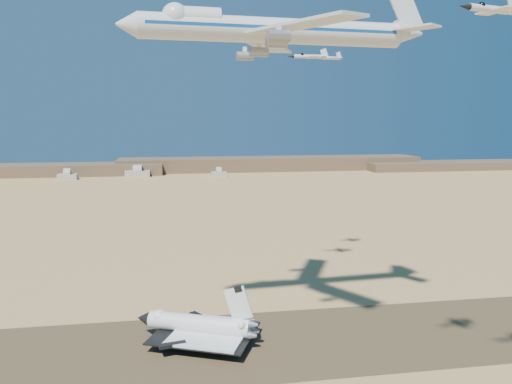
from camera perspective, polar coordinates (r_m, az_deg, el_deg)
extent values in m
plane|color=tan|center=(163.12, -3.06, -17.13)|extent=(1200.00, 1200.00, 0.00)
cube|color=brown|center=(163.11, -3.06, -17.12)|extent=(600.00, 50.00, 0.06)
cube|color=brown|center=(699.92, -26.38, 2.22)|extent=(380.00, 60.00, 14.00)
cube|color=brown|center=(702.53, 1.75, 3.25)|extent=(420.00, 60.00, 18.00)
cube|color=brown|center=(779.88, 22.85, 2.85)|extent=(300.00, 60.00, 11.00)
cube|color=beige|center=(632.43, -20.71, 1.65)|extent=(22.00, 14.00, 6.50)
cube|color=beige|center=(636.53, -13.37, 2.04)|extent=(30.00, 15.00, 7.50)
cube|color=beige|center=(627.66, -4.28, 2.07)|extent=(19.00, 12.50, 5.50)
cylinder|color=silver|center=(163.68, -6.60, -14.75)|extent=(32.10, 18.07, 5.69)
cone|color=black|center=(170.61, -12.61, -13.91)|extent=(6.33, 6.77, 5.40)
sphere|color=silver|center=(168.15, -10.96, -13.90)|extent=(5.28, 5.28, 5.28)
cube|color=silver|center=(163.33, -5.20, -15.67)|extent=(30.16, 31.22, 0.91)
cube|color=black|center=(164.14, -5.90, -15.73)|extent=(37.62, 34.43, 0.51)
cube|color=silver|center=(156.87, -2.02, -12.62)|extent=(8.93, 4.37, 11.70)
cylinder|color=gray|center=(170.20, -10.91, -15.55)|extent=(0.37, 0.37, 3.25)
cylinder|color=black|center=(170.63, -10.90, -15.88)|extent=(1.21, 0.86, 1.12)
cylinder|color=gray|center=(159.25, -5.09, -17.16)|extent=(0.37, 0.37, 3.25)
cylinder|color=black|center=(159.71, -5.09, -17.51)|extent=(1.21, 0.86, 1.12)
cylinder|color=gray|center=(168.00, -3.93, -15.74)|extent=(0.37, 0.37, 3.25)
cylinder|color=black|center=(168.44, -3.92, -16.08)|extent=(1.21, 0.86, 1.12)
cylinder|color=silver|center=(148.68, 2.16, 17.94)|extent=(76.29, 12.12, 7.15)
cone|color=silver|center=(143.59, -14.58, 18.04)|extent=(6.04, 7.50, 7.15)
sphere|color=silver|center=(144.44, -9.22, 19.17)|extent=(7.37, 7.37, 7.37)
cube|color=silver|center=(132.23, 5.31, 18.54)|extent=(26.20, 33.80, 0.78)
cube|color=silver|center=(166.11, 1.23, 16.45)|extent=(22.93, 34.70, 0.78)
cube|color=silver|center=(157.77, 17.85, 17.41)|extent=(11.94, 13.63, 0.56)
cube|color=silver|center=(170.29, 15.23, 16.80)|extent=(10.95, 13.74, 0.56)
cube|color=silver|center=(165.30, 16.60, 19.58)|extent=(12.76, 1.62, 15.97)
cylinder|color=gray|center=(137.78, 2.37, 16.74)|extent=(5.77, 3.27, 2.91)
cylinder|color=gray|center=(127.61, 2.63, 17.42)|extent=(5.77, 3.27, 2.91)
cylinder|color=gray|center=(157.07, 0.33, 15.69)|extent=(5.77, 3.27, 2.91)
cylinder|color=gray|center=(166.31, -1.29, 15.27)|extent=(5.77, 3.27, 2.91)
imported|color=#F74A0E|center=(160.13, -3.88, -17.31)|extent=(0.54, 0.67, 1.58)
imported|color=#F74A0E|center=(160.32, -3.80, -17.22)|extent=(1.02, 1.02, 1.88)
imported|color=#F74A0E|center=(157.92, -3.32, -17.69)|extent=(0.95, 1.00, 1.56)
cylinder|color=silver|center=(114.24, 25.45, 18.33)|extent=(11.81, 3.78, 1.37)
cone|color=black|center=(109.36, 22.76, 18.98)|extent=(2.76, 1.78, 1.28)
sphere|color=black|center=(112.27, 24.37, 18.84)|extent=(1.37, 1.37, 1.37)
cube|color=silver|center=(114.89, 25.79, 18.15)|extent=(4.98, 8.40, 0.25)
cube|color=silver|center=(117.75, 27.17, 17.90)|extent=(3.13, 5.25, 0.20)
cylinder|color=silver|center=(201.03, 6.21, 15.14)|extent=(12.74, 2.25, 1.48)
cone|color=black|center=(199.60, 3.99, 15.22)|extent=(2.83, 1.54, 1.37)
sphere|color=black|center=(200.46, 5.29, 15.32)|extent=(1.48, 1.48, 1.48)
cube|color=silver|center=(201.22, 6.51, 15.07)|extent=(4.21, 8.66, 0.26)
cube|color=silver|center=(202.18, 7.72, 15.07)|extent=(2.64, 5.41, 0.21)
cube|color=silver|center=(202.41, 7.79, 15.49)|extent=(3.21, 0.46, 3.57)
cylinder|color=silver|center=(223.87, 8.29, 14.93)|extent=(11.37, 3.22, 1.32)
cone|color=black|center=(220.87, 6.67, 15.05)|extent=(2.62, 1.62, 1.23)
sphere|color=black|center=(222.66, 7.62, 15.10)|extent=(1.32, 1.32, 1.32)
cube|color=silver|center=(224.28, 8.51, 14.87)|extent=(4.53, 7.99, 0.24)
cube|color=silver|center=(226.06, 9.38, 14.84)|extent=(2.84, 5.00, 0.19)
cube|color=silver|center=(226.30, 9.44, 15.17)|extent=(2.85, 0.72, 3.19)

